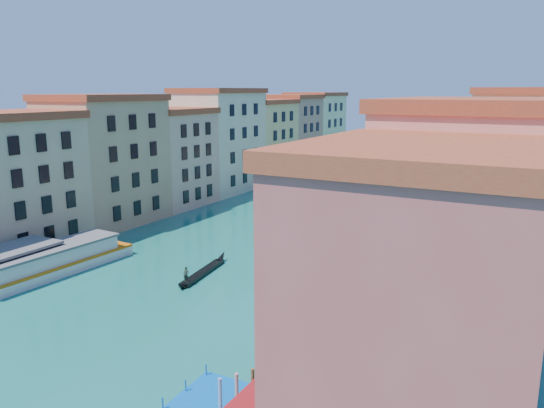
# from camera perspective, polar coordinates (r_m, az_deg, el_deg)

# --- Properties ---
(left_bank_palazzos) EXTENTS (12.80, 128.40, 21.00)m
(left_bank_palazzos) POSITION_cam_1_polar(r_m,az_deg,el_deg) (105.30, -7.60, 6.11)
(left_bank_palazzos) COLOR #BDB187
(left_bank_palazzos) RESTS_ON ground
(right_bank_palazzos) EXTENTS (12.80, 128.40, 21.00)m
(right_bank_palazzos) POSITION_cam_1_polar(r_m,az_deg,el_deg) (85.79, 24.50, 3.80)
(right_bank_palazzos) COLOR #9E4642
(right_bank_palazzos) RESTS_ON ground
(quay) EXTENTS (4.00, 140.00, 1.00)m
(quay) POSITION_cam_1_polar(r_m,az_deg,el_deg) (88.33, 18.81, -1.66)
(quay) COLOR #A39783
(quay) RESTS_ON ground
(restaurant_awnings) EXTENTS (3.20, 44.55, 3.12)m
(restaurant_awnings) POSITION_cam_1_polar(r_m,az_deg,el_deg) (48.33, 10.35, -9.42)
(restaurant_awnings) COLOR maroon
(restaurant_awnings) RESTS_ON ground
(mooring_poles_right) EXTENTS (1.44, 54.24, 3.20)m
(mooring_poles_right) POSITION_cam_1_polar(r_m,az_deg,el_deg) (54.98, 9.13, -8.55)
(mooring_poles_right) COLOR #52361C
(mooring_poles_right) RESTS_ON ground
(vaporetto_near) EXTENTS (5.97, 21.51, 3.17)m
(vaporetto_near) POSITION_cam_1_polar(r_m,az_deg,el_deg) (65.56, -23.02, -5.85)
(vaporetto_near) COLOR silver
(vaporetto_near) RESTS_ON ground
(vaporetto_far) EXTENTS (7.71, 19.39, 2.81)m
(vaporetto_far) POSITION_cam_1_polar(r_m,az_deg,el_deg) (107.61, 5.70, 1.75)
(vaporetto_far) COLOR white
(vaporetto_far) RESTS_ON ground
(gondola_fore) EXTENTS (2.67, 11.96, 2.39)m
(gondola_fore) POSITION_cam_1_polar(r_m,az_deg,el_deg) (61.35, -7.44, -7.17)
(gondola_fore) COLOR black
(gondola_fore) RESTS_ON ground
(gondola_right) EXTENTS (6.51, 12.32, 2.63)m
(gondola_right) POSITION_cam_1_polar(r_m,az_deg,el_deg) (58.79, 7.06, -7.92)
(gondola_right) COLOR black
(gondola_right) RESTS_ON ground
(gondola_far) EXTENTS (5.43, 11.22, 1.67)m
(gondola_far) POSITION_cam_1_polar(r_m,az_deg,el_deg) (73.47, 10.75, -4.07)
(gondola_far) COLOR black
(gondola_far) RESTS_ON ground
(motorboat_mid) EXTENTS (3.82, 6.87, 1.36)m
(motorboat_mid) POSITION_cam_1_polar(r_m,az_deg,el_deg) (79.99, 3.70, -2.40)
(motorboat_mid) COLOR white
(motorboat_mid) RESTS_ON ground
(motorboat_far) EXTENTS (2.59, 7.76, 1.60)m
(motorboat_far) POSITION_cam_1_polar(r_m,az_deg,el_deg) (116.25, 15.10, 1.84)
(motorboat_far) COLOR silver
(motorboat_far) RESTS_ON ground
(blue_dock) EXTENTS (3.99, 5.85, 0.48)m
(blue_dock) POSITION_cam_1_polar(r_m,az_deg,el_deg) (38.07, -7.05, -20.26)
(blue_dock) COLOR #0255B3
(blue_dock) RESTS_ON ground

